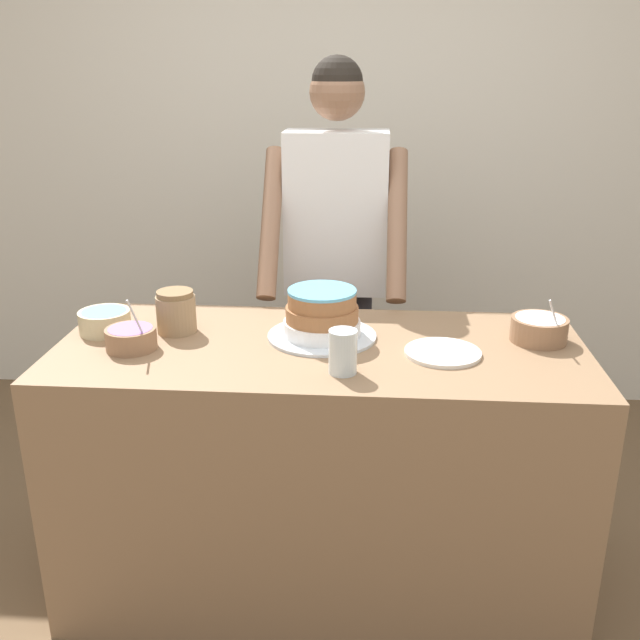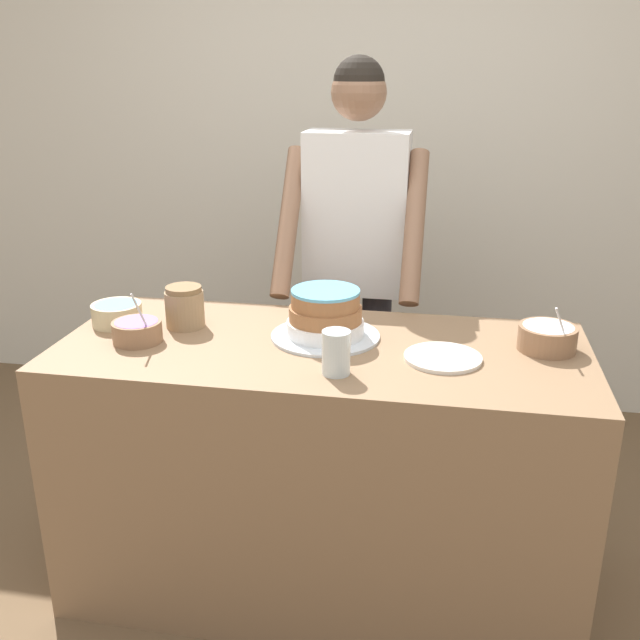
{
  "view_description": "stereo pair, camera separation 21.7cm",
  "coord_description": "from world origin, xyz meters",
  "views": [
    {
      "loc": [
        0.16,
        -1.72,
        1.73
      ],
      "look_at": [
        0.0,
        0.32,
        0.99
      ],
      "focal_mm": 40.0,
      "sensor_mm": 36.0,
      "label": 1
    },
    {
      "loc": [
        0.37,
        -1.69,
        1.73
      ],
      "look_at": [
        0.0,
        0.32,
        0.99
      ],
      "focal_mm": 40.0,
      "sensor_mm": 36.0,
      "label": 2
    }
  ],
  "objects": [
    {
      "name": "person_baker",
      "position": [
        0.01,
        1.09,
        1.06
      ],
      "size": [
        0.55,
        0.49,
        1.76
      ],
      "color": "#2D2D38",
      "rests_on": "ground_plane"
    },
    {
      "name": "ceramic_plate",
      "position": [
        0.38,
        0.31,
        0.9
      ],
      "size": [
        0.23,
        0.23,
        0.01
      ],
      "color": "white",
      "rests_on": "counter"
    },
    {
      "name": "frosting_bowl_blue",
      "position": [
        -0.72,
        0.42,
        0.93
      ],
      "size": [
        0.17,
        0.17,
        0.07
      ],
      "color": "beige",
      "rests_on": "counter"
    },
    {
      "name": "counter",
      "position": [
        0.0,
        0.36,
        0.44
      ],
      "size": [
        1.67,
        0.72,
        0.89
      ],
      "color": "#8C6B4C",
      "rests_on": "ground_plane"
    },
    {
      "name": "stoneware_jar",
      "position": [
        -0.48,
        0.44,
        0.96
      ],
      "size": [
        0.13,
        0.13,
        0.14
      ],
      "color": "#9E7F5B",
      "rests_on": "counter"
    },
    {
      "name": "drinking_glass",
      "position": [
        0.08,
        0.15,
        0.95
      ],
      "size": [
        0.08,
        0.08,
        0.13
      ],
      "color": "silver",
      "rests_on": "counter"
    },
    {
      "name": "frosting_bowl_purple",
      "position": [
        -0.58,
        0.28,
        0.93
      ],
      "size": [
        0.16,
        0.16,
        0.18
      ],
      "color": "#936B4C",
      "rests_on": "counter"
    },
    {
      "name": "cake",
      "position": [
        0.0,
        0.43,
        0.96
      ],
      "size": [
        0.35,
        0.35,
        0.16
      ],
      "color": "silver",
      "rests_on": "counter"
    },
    {
      "name": "frosting_bowl_white",
      "position": [
        0.69,
        0.45,
        0.93
      ],
      "size": [
        0.18,
        0.18,
        0.16
      ],
      "color": "#936B4C",
      "rests_on": "counter"
    },
    {
      "name": "wall_back",
      "position": [
        0.0,
        1.93,
        1.3
      ],
      "size": [
        10.0,
        0.05,
        2.6
      ],
      "color": "silver",
      "rests_on": "ground_plane"
    }
  ]
}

